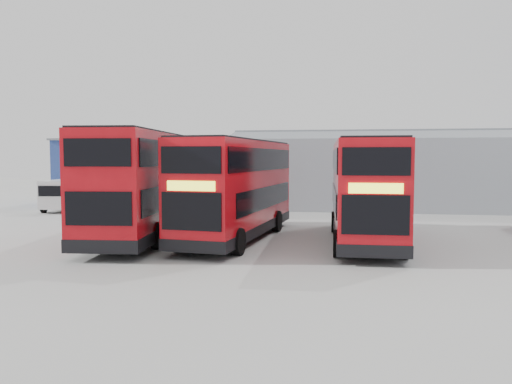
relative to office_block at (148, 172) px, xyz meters
name	(u,v)px	position (x,y,z in m)	size (l,w,h in m)	color
ground_plane	(315,250)	(14.00, -17.99, -2.58)	(120.00, 120.00, 0.00)	#989893
office_block	(148,172)	(0.00, 0.00, 0.00)	(12.30, 8.32, 5.12)	navy
maintenance_shed	(430,172)	(22.00, 2.01, 0.02)	(30.50, 12.00, 5.89)	#989EA6
double_decker_left	(146,186)	(6.13, -16.03, -0.17)	(3.70, 11.65, 4.85)	#B80A13
double_decker_centre	(238,190)	(10.36, -15.67, -0.33)	(3.82, 10.90, 4.52)	#B80A13
double_decker_right	(364,192)	(16.00, -15.59, -0.35)	(2.85, 10.63, 4.47)	#B80A13
panel_van	(68,193)	(-3.82, -5.47, -1.37)	(2.56, 5.15, 2.17)	silver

